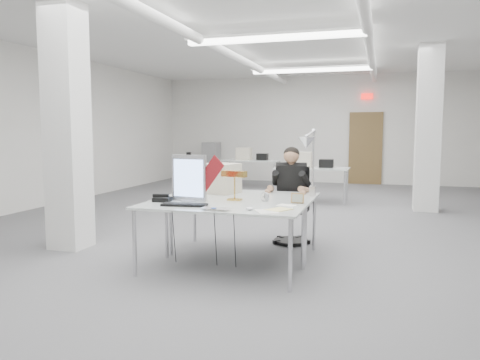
# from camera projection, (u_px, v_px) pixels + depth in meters

# --- Properties ---
(room_shell) EXTENTS (10.04, 14.04, 3.24)m
(room_shell) POSITION_uv_depth(u_px,v_px,m) (277.00, 122.00, 7.46)
(room_shell) COLOR #59595C
(room_shell) RESTS_ON ground
(desk_main) EXTENTS (1.80, 0.90, 0.02)m
(desk_main) POSITION_uv_depth(u_px,v_px,m) (221.00, 206.00, 5.07)
(desk_main) COLOR silver
(desk_main) RESTS_ON room_shell
(desk_second) EXTENTS (1.80, 0.90, 0.02)m
(desk_second) POSITION_uv_depth(u_px,v_px,m) (244.00, 195.00, 5.92)
(desk_second) COLOR silver
(desk_second) RESTS_ON room_shell
(bg_desk_a) EXTENTS (1.60, 0.80, 0.02)m
(bg_desk_a) POSITION_uv_depth(u_px,v_px,m) (312.00, 168.00, 10.24)
(bg_desk_a) COLOR silver
(bg_desk_a) RESTS_ON room_shell
(bg_desk_b) EXTENTS (1.60, 0.80, 0.02)m
(bg_desk_b) POSITION_uv_depth(u_px,v_px,m) (251.00, 160.00, 12.91)
(bg_desk_b) COLOR silver
(bg_desk_b) RESTS_ON room_shell
(filing_cabinet) EXTENTS (0.45, 0.55, 1.20)m
(filing_cabinet) POSITION_uv_depth(u_px,v_px,m) (211.00, 161.00, 14.80)
(filing_cabinet) COLOR gray
(filing_cabinet) RESTS_ON room_shell
(office_chair) EXTENTS (0.66, 0.66, 1.18)m
(office_chair) POSITION_uv_depth(u_px,v_px,m) (291.00, 201.00, 6.44)
(office_chair) COLOR black
(office_chair) RESTS_ON room_shell
(seated_person) EXTENTS (0.63, 0.74, 1.00)m
(seated_person) POSITION_uv_depth(u_px,v_px,m) (291.00, 179.00, 6.36)
(seated_person) COLOR black
(seated_person) RESTS_ON office_chair
(monitor) EXTENTS (0.43, 0.09, 0.53)m
(monitor) POSITION_uv_depth(u_px,v_px,m) (189.00, 178.00, 5.34)
(monitor) COLOR #B6B6BB
(monitor) RESTS_ON desk_main
(pennant) EXTENTS (0.39, 0.14, 0.44)m
(pennant) POSITION_uv_depth(u_px,v_px,m) (210.00, 174.00, 5.22)
(pennant) COLOR maroon
(pennant) RESTS_ON monitor
(keyboard) EXTENTS (0.50, 0.22, 0.02)m
(keyboard) POSITION_uv_depth(u_px,v_px,m) (184.00, 205.00, 5.01)
(keyboard) COLOR black
(keyboard) RESTS_ON desk_main
(laptop) EXTENTS (0.33, 0.23, 0.02)m
(laptop) POSITION_uv_depth(u_px,v_px,m) (214.00, 210.00, 4.69)
(laptop) COLOR #B6B6BB
(laptop) RESTS_ON desk_main
(mouse) EXTENTS (0.09, 0.08, 0.03)m
(mouse) POSITION_uv_depth(u_px,v_px,m) (250.00, 209.00, 4.74)
(mouse) COLOR silver
(mouse) RESTS_ON desk_main
(bankers_lamp) EXTENTS (0.29, 0.17, 0.30)m
(bankers_lamp) POSITION_uv_depth(u_px,v_px,m) (235.00, 187.00, 5.41)
(bankers_lamp) COLOR #E19446
(bankers_lamp) RESTS_ON desk_main
(desk_phone) EXTENTS (0.21, 0.19, 0.05)m
(desk_phone) POSITION_uv_depth(u_px,v_px,m) (163.00, 199.00, 5.33)
(desk_phone) COLOR black
(desk_phone) RESTS_ON desk_main
(picture_frame_left) EXTENTS (0.13, 0.06, 0.10)m
(picture_frame_left) POSITION_uv_depth(u_px,v_px,m) (178.00, 194.00, 5.57)
(picture_frame_left) COLOR #92623E
(picture_frame_left) RESTS_ON desk_main
(picture_frame_right) EXTENTS (0.15, 0.04, 0.12)m
(picture_frame_right) POSITION_uv_depth(u_px,v_px,m) (297.00, 198.00, 5.19)
(picture_frame_right) COLOR #A57B47
(picture_frame_right) RESTS_ON desk_main
(desk_clock) EXTENTS (0.11, 0.07, 0.11)m
(desk_clock) POSITION_uv_depth(u_px,v_px,m) (265.00, 197.00, 5.34)
(desk_clock) COLOR #ABAAAF
(desk_clock) RESTS_ON desk_main
(paper_stack_a) EXTENTS (0.30, 0.34, 0.01)m
(paper_stack_a) POSITION_uv_depth(u_px,v_px,m) (267.00, 211.00, 4.65)
(paper_stack_a) COLOR white
(paper_stack_a) RESTS_ON desk_main
(paper_stack_b) EXTENTS (0.28, 0.31, 0.01)m
(paper_stack_b) POSITION_uv_depth(u_px,v_px,m) (279.00, 209.00, 4.76)
(paper_stack_b) COLOR #F2E490
(paper_stack_b) RESTS_ON desk_main
(paper_stack_c) EXTENTS (0.23, 0.19, 0.01)m
(paper_stack_c) POSITION_uv_depth(u_px,v_px,m) (287.00, 205.00, 5.03)
(paper_stack_c) COLOR white
(paper_stack_c) RESTS_ON desk_main
(beige_monitor) EXTENTS (0.50, 0.49, 0.38)m
(beige_monitor) POSITION_uv_depth(u_px,v_px,m) (221.00, 178.00, 6.04)
(beige_monitor) COLOR beige
(beige_monitor) RESTS_ON desk_second
(architect_lamp) EXTENTS (0.28, 0.69, 0.87)m
(architect_lamp) POSITION_uv_depth(u_px,v_px,m) (310.00, 162.00, 5.50)
(architect_lamp) COLOR #B0B1B5
(architect_lamp) RESTS_ON desk_second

